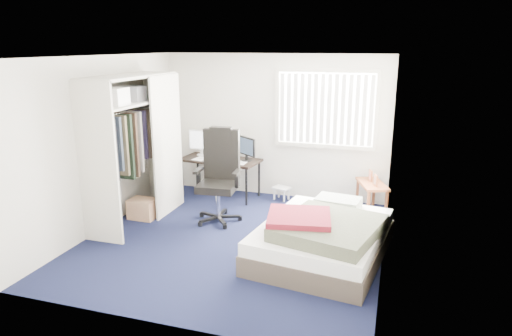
{
  "coord_description": "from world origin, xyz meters",
  "views": [
    {
      "loc": [
        2.04,
        -5.55,
        2.65
      ],
      "look_at": [
        0.19,
        0.4,
        0.95
      ],
      "focal_mm": 32.0,
      "sensor_mm": 36.0,
      "label": 1
    }
  ],
  "objects_px": {
    "desk": "(221,156)",
    "office_chair": "(219,185)",
    "nightstand": "(372,187)",
    "bed": "(322,237)"
  },
  "relations": [
    {
      "from": "bed",
      "to": "nightstand",
      "type": "bearing_deg",
      "value": 75.03
    },
    {
      "from": "office_chair",
      "to": "bed",
      "type": "bearing_deg",
      "value": -25.94
    },
    {
      "from": "office_chair",
      "to": "nightstand",
      "type": "distance_m",
      "value": 2.45
    },
    {
      "from": "office_chair",
      "to": "bed",
      "type": "distance_m",
      "value": 1.95
    },
    {
      "from": "nightstand",
      "to": "bed",
      "type": "relative_size",
      "value": 0.37
    },
    {
      "from": "desk",
      "to": "nightstand",
      "type": "distance_m",
      "value": 2.65
    },
    {
      "from": "desk",
      "to": "office_chair",
      "type": "bearing_deg",
      "value": -70.0
    },
    {
      "from": "desk",
      "to": "bed",
      "type": "bearing_deg",
      "value": -42.09
    },
    {
      "from": "desk",
      "to": "nightstand",
      "type": "relative_size",
      "value": 1.82
    },
    {
      "from": "desk",
      "to": "bed",
      "type": "relative_size",
      "value": 0.68
    }
  ]
}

